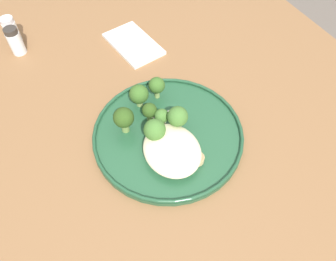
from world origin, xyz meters
TOP-DOWN VIEW (x-y plane):
  - ground at (0.00, 0.00)m, footprint 6.00×6.00m
  - wooden_dining_table at (0.00, 0.00)m, footprint 1.40×1.00m
  - dinner_plate at (-0.01, -0.01)m, footprint 0.29×0.29m
  - noodle_bed at (0.04, -0.02)m, footprint 0.12×0.10m
  - seared_scallop_tilted_round at (0.03, -0.05)m, footprint 0.04×0.04m
  - seared_scallop_large_seared at (0.05, -0.04)m, footprint 0.03×0.03m
  - seared_scallop_center_golden at (0.03, -0.02)m, footprint 0.03×0.03m
  - seared_scallop_on_noodles at (0.08, -0.03)m, footprint 0.02×0.02m
  - seared_scallop_tiny_bay at (0.07, 0.01)m, footprint 0.02×0.02m
  - broccoli_floret_center_pile at (-0.05, -0.03)m, footprint 0.03×0.03m
  - broccoli_floret_rear_charred at (-0.01, 0.01)m, footprint 0.04×0.04m
  - broccoli_floret_left_leaning at (-0.00, -0.04)m, footprint 0.04×0.04m
  - broccoli_floret_tall_stalk at (-0.03, -0.01)m, footprint 0.03×0.03m
  - broccoli_floret_near_rim at (-0.10, -0.03)m, footprint 0.04×0.04m
  - broccoli_floret_split_head at (-0.05, -0.08)m, footprint 0.04×0.04m
  - broccoli_floret_right_tilted at (-0.10, 0.01)m, footprint 0.03×0.03m
  - onion_sliver_pale_crescent at (-0.02, -0.01)m, footprint 0.03×0.02m
  - onion_sliver_curled_piece at (-0.05, -0.02)m, footprint 0.02×0.04m
  - onion_sliver_short_strip at (-0.05, 0.01)m, footprint 0.01×0.06m
  - folded_napkin at (-0.29, 0.04)m, footprint 0.16×0.11m
  - salt_shaker at (-0.43, -0.21)m, footprint 0.03×0.03m
  - pepper_shaker at (-0.39, -0.21)m, footprint 0.03×0.03m

SIDE VIEW (x-z plane):
  - ground at x=0.00m, z-range 0.00..0.00m
  - wooden_dining_table at x=0.00m, z-range 0.29..1.03m
  - folded_napkin at x=-0.29m, z-range 0.74..0.75m
  - dinner_plate at x=-0.01m, z-range 0.74..0.76m
  - onion_sliver_pale_crescent at x=-0.02m, z-range 0.75..0.76m
  - onion_sliver_curled_piece at x=-0.05m, z-range 0.75..0.76m
  - onion_sliver_short_strip at x=-0.05m, z-range 0.75..0.76m
  - seared_scallop_tilted_round at x=0.03m, z-range 0.75..0.77m
  - seared_scallop_center_golden at x=0.03m, z-range 0.75..0.77m
  - seared_scallop_large_seared at x=0.05m, z-range 0.75..0.77m
  - seared_scallop_on_noodles at x=0.08m, z-range 0.75..0.77m
  - seared_scallop_tiny_bay at x=0.07m, z-range 0.75..0.77m
  - noodle_bed at x=0.04m, z-range 0.75..0.78m
  - salt_shaker at x=-0.43m, z-range 0.74..0.81m
  - pepper_shaker at x=-0.39m, z-range 0.74..0.81m
  - broccoli_floret_tall_stalk at x=-0.03m, z-range 0.75..0.79m
  - broccoli_floret_center_pile at x=-0.05m, z-range 0.76..0.80m
  - broccoli_floret_near_rim at x=-0.10m, z-range 0.76..0.81m
  - broccoli_floret_right_tilted at x=-0.10m, z-range 0.76..0.81m
  - broccoli_floret_split_head at x=-0.05m, z-range 0.76..0.82m
  - broccoli_floret_left_leaning at x=0.00m, z-range 0.76..0.82m
  - broccoli_floret_rear_charred at x=-0.01m, z-range 0.76..0.82m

